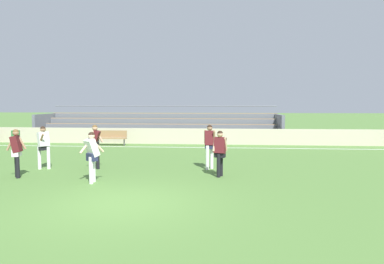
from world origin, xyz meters
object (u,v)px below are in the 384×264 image
object	(u,v)px
player_dark_deep_cover	(95,142)
player_dark_on_ball	(210,143)
bleacher_stand	(159,126)
trash_bin	(16,138)
soccer_ball	(220,169)
player_dark_overlapping	(220,150)
player_dark_wide_right	(16,149)
player_white_challenging	(92,153)
bench_centre_sideline	(112,136)
player_white_dropping_back	(43,144)

from	to	relation	value
player_dark_deep_cover	player_dark_on_ball	bearing A→B (deg)	3.30
bleacher_stand	trash_bin	world-z (taller)	bleacher_stand
trash_bin	soccer_ball	distance (m)	14.25
player_dark_overlapping	player_dark_wide_right	bearing A→B (deg)	-174.05
player_dark_overlapping	soccer_ball	size ratio (longest dim) A/B	7.30
bleacher_stand	player_dark_overlapping	bearing A→B (deg)	-70.43
player_white_challenging	player_dark_wide_right	xyz separation A→B (m)	(-2.86, 0.55, 0.02)
player_dark_wide_right	bleacher_stand	bearing A→B (deg)	78.28
player_dark_wide_right	player_dark_deep_cover	world-z (taller)	player_dark_deep_cover
player_dark_deep_cover	soccer_ball	bearing A→B (deg)	-2.65
bench_centre_sideline	player_dark_wide_right	xyz separation A→B (m)	(-0.42, -9.08, 0.45)
bench_centre_sideline	player_dark_on_ball	world-z (taller)	player_dark_on_ball
player_white_challenging	soccer_ball	world-z (taller)	player_white_challenging
trash_bin	player_dark_on_ball	xyz separation A→B (m)	(11.93, -6.64, 0.58)
player_white_challenging	player_white_dropping_back	world-z (taller)	player_white_dropping_back
player_dark_overlapping	player_white_challenging	xyz separation A→B (m)	(-4.07, -1.27, 0.02)
bench_centre_sideline	soccer_ball	size ratio (longest dim) A/B	8.18
bleacher_stand	player_white_challenging	bearing A→B (deg)	-89.10
player_dark_overlapping	soccer_ball	world-z (taller)	player_dark_overlapping
bench_centre_sideline	trash_bin	xyz separation A→B (m)	(-5.82, -0.35, -0.10)
trash_bin	player_dark_on_ball	size ratio (longest dim) A/B	0.52
trash_bin	player_dark_deep_cover	distance (m)	10.19
player_white_dropping_back	trash_bin	bearing A→B (deg)	127.71
player_dark_on_ball	player_white_challenging	size ratio (longest dim) A/B	1.05
player_dark_wide_right	soccer_ball	size ratio (longest dim) A/B	7.59
trash_bin	soccer_ball	world-z (taller)	trash_bin
trash_bin	player_dark_wide_right	size ratio (longest dim) A/B	0.54
soccer_ball	bleacher_stand	bearing A→B (deg)	111.02
bleacher_stand	player_dark_wide_right	size ratio (longest dim) A/B	9.99
player_dark_overlapping	player_dark_wide_right	xyz separation A→B (m)	(-6.93, -0.72, 0.04)
player_white_challenging	player_dark_deep_cover	distance (m)	2.50
bleacher_stand	player_dark_wide_right	bearing A→B (deg)	-101.72
player_dark_wide_right	player_white_dropping_back	world-z (taller)	player_dark_wide_right
player_dark_on_ball	player_dark_deep_cover	distance (m)	4.45
bleacher_stand	soccer_ball	xyz separation A→B (m)	(4.29, -11.16, -0.86)
player_dark_on_ball	player_dark_deep_cover	bearing A→B (deg)	-176.70
bleacher_stand	player_dark_wide_right	xyz separation A→B (m)	(-2.65, -12.77, 0.02)
bleacher_stand	player_dark_on_ball	xyz separation A→B (m)	(3.88, -10.68, 0.06)
soccer_ball	player_dark_on_ball	bearing A→B (deg)	130.35
bench_centre_sideline	trash_bin	distance (m)	5.83
soccer_ball	player_dark_wide_right	bearing A→B (deg)	-166.97
player_dark_overlapping	player_white_dropping_back	distance (m)	6.84
trash_bin	bench_centre_sideline	bearing A→B (deg)	3.47
bleacher_stand	player_dark_deep_cover	size ratio (longest dim) A/B	9.73
trash_bin	player_white_challenging	distance (m)	12.43
player_dark_on_ball	player_dark_wide_right	bearing A→B (deg)	-162.28
player_dark_overlapping	soccer_ball	xyz separation A→B (m)	(0.01, 0.88, -0.84)
player_dark_overlapping	player_dark_deep_cover	distance (m)	4.97
player_dark_deep_cover	bleacher_stand	bearing A→B (deg)	87.07
bench_centre_sideline	player_dark_deep_cover	world-z (taller)	player_dark_deep_cover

